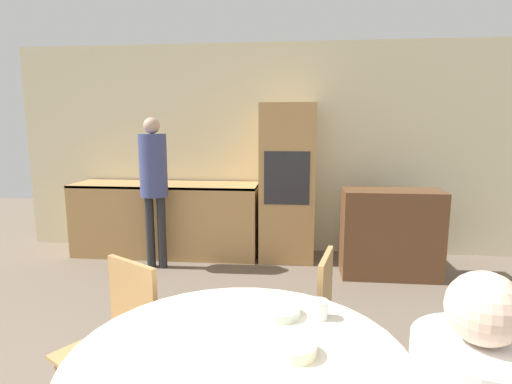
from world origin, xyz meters
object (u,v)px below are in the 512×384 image
chair_far_right (307,317)px  sideboard (390,233)px  person_standing (154,175)px  chair_far_left (119,336)px  cup (319,309)px  bowl_near (295,349)px  bowl_centre (280,311)px  oven_unit (287,183)px

chair_far_right → sideboard: bearing=168.2°
chair_far_right → person_standing: (-1.64, 2.05, 0.55)m
chair_far_right → person_standing: bearing=-129.0°
chair_far_left → cup: size_ratio=10.79×
sideboard → cup: (-0.89, -2.58, 0.34)m
bowl_near → chair_far_right: bearing=85.2°
chair_far_right → bowl_centre: bearing=-2.7°
person_standing → bowl_centre: person_standing is taller
chair_far_right → oven_unit: bearing=-163.5°
chair_far_right → bowl_centre: 0.60m
bowl_centre → chair_far_left: bearing=166.7°
oven_unit → bowl_centre: 3.07m
chair_far_left → bowl_centre: (0.85, -0.20, 0.28)m
chair_far_right → person_standing: person_standing is taller
bowl_near → bowl_centre: (-0.07, 0.30, -0.00)m
oven_unit → chair_far_right: (0.19, -2.55, -0.42)m
oven_unit → bowl_centre: oven_unit is taller
person_standing → bowl_near: size_ratio=10.71×
oven_unit → chair_far_left: (-0.80, -2.87, -0.42)m
sideboard → bowl_centre: 2.80m
chair_far_right → bowl_near: bearing=7.6°
chair_far_left → chair_far_right: 1.04m
oven_unit → person_standing: bearing=-161.2°
sideboard → cup: bearing=-109.1°
sideboard → bowl_centre: (-1.06, -2.57, 0.31)m
bowl_near → bowl_centre: bearing=103.2°
chair_far_left → bowl_near: size_ratio=5.61×
person_standing → bowl_near: (1.58, -2.87, -0.27)m
oven_unit → chair_far_right: 2.59m
chair_far_left → bowl_near: chair_far_left is taller
sideboard → chair_far_right: 2.26m
oven_unit → chair_far_left: size_ratio=2.09×
person_standing → chair_far_right: bearing=-51.3°
chair_far_right → bowl_near: 0.87m
chair_far_right → cup: (0.03, -0.52, 0.30)m
bowl_near → cup: bearing=71.0°
chair_far_left → bowl_near: bearing=2.5°
chair_far_right → chair_far_left: bearing=-60.0°
bowl_near → chair_far_left: bearing=151.4°
sideboard → person_standing: bearing=-179.9°
bowl_centre → person_standing: bearing=120.4°
sideboard → bowl_near: size_ratio=6.45×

